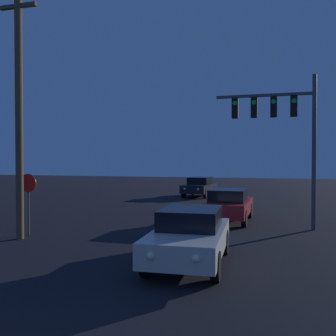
# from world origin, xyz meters

# --- Properties ---
(car_near) EXTENTS (2.14, 4.56, 1.57)m
(car_near) POSITION_xyz_m (1.55, 7.70, 0.82)
(car_near) COLOR beige
(car_near) RESTS_ON ground_plane
(car_mid) EXTENTS (2.08, 4.54, 1.57)m
(car_mid) POSITION_xyz_m (1.77, 15.39, 0.82)
(car_mid) COLOR #B21E1E
(car_mid) RESTS_ON ground_plane
(car_far) EXTENTS (2.26, 4.60, 1.57)m
(car_far) POSITION_xyz_m (-1.95, 27.21, 0.82)
(car_far) COLOR black
(car_far) RESTS_ON ground_plane
(traffic_signal_mast) EXTENTS (4.22, 0.30, 6.56)m
(traffic_signal_mast) POSITION_xyz_m (4.21, 14.15, 4.57)
(traffic_signal_mast) COLOR #4C4C51
(traffic_signal_mast) RESTS_ON ground_plane
(stop_sign) EXTENTS (0.72, 0.07, 2.42)m
(stop_sign) POSITION_xyz_m (-5.43, 9.91, 1.70)
(stop_sign) COLOR #4C4C51
(stop_sign) RESTS_ON ground_plane
(utility_pole) EXTENTS (1.52, 0.28, 9.62)m
(utility_pole) POSITION_xyz_m (-5.30, 9.23, 4.96)
(utility_pole) COLOR brown
(utility_pole) RESTS_ON ground_plane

